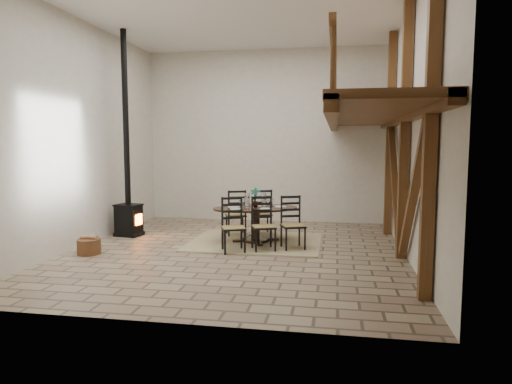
% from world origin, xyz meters
% --- Properties ---
extents(ground, '(8.00, 8.00, 0.00)m').
position_xyz_m(ground, '(0.00, 0.00, 0.00)').
color(ground, gray).
rests_on(ground, ground).
extents(room_shell, '(7.02, 8.02, 5.01)m').
position_xyz_m(room_shell, '(1.19, 0.00, 3.01)').
color(room_shell, silver).
rests_on(room_shell, ground).
extents(rug, '(3.00, 2.50, 0.02)m').
position_xyz_m(rug, '(0.25, 0.95, 0.01)').
color(rug, tan).
rests_on(rug, ground).
extents(dining_table, '(2.37, 2.58, 1.27)m').
position_xyz_m(dining_table, '(0.30, 0.84, 0.44)').
color(dining_table, black).
rests_on(dining_table, ground).
extents(wood_stove, '(0.68, 0.57, 5.00)m').
position_xyz_m(wood_stove, '(-2.98, 1.13, 1.14)').
color(wood_stove, black).
rests_on(wood_stove, ground).
extents(log_basket, '(0.48, 0.48, 0.40)m').
position_xyz_m(log_basket, '(-2.96, -0.79, 0.17)').
color(log_basket, brown).
rests_on(log_basket, ground).
extents(log_stack, '(0.38, 0.39, 0.31)m').
position_xyz_m(log_stack, '(-3.04, 1.13, 0.15)').
color(log_stack, tan).
rests_on(log_stack, ground).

